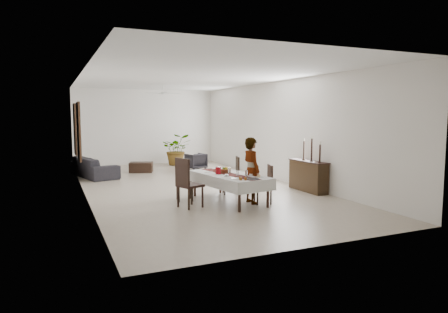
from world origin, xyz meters
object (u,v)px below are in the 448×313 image
(sofa, at_px, (94,167))
(red_pitcher, at_px, (218,170))
(woman, at_px, (251,170))
(dining_table_top, at_px, (229,175))
(sideboard_body, at_px, (308,176))

(sofa, bearing_deg, red_pitcher, -170.87)
(red_pitcher, height_order, woman, woman)
(dining_table_top, bearing_deg, sofa, 106.56)
(red_pitcher, bearing_deg, sideboard_body, 5.44)
(dining_table_top, relative_size, sofa, 0.93)
(red_pitcher, distance_m, woman, 0.82)
(woman, relative_size, sideboard_body, 1.16)
(red_pitcher, xyz_separation_m, sofa, (-2.39, 5.37, -0.43))
(dining_table_top, height_order, sofa, sofa)
(red_pitcher, distance_m, sideboard_body, 2.87)
(dining_table_top, xyz_separation_m, sideboard_body, (2.59, 0.37, -0.24))
(red_pitcher, relative_size, woman, 0.11)
(dining_table_top, xyz_separation_m, sofa, (-2.63, 5.47, -0.31))
(red_pitcher, xyz_separation_m, sideboard_body, (2.84, 0.27, -0.36))
(dining_table_top, xyz_separation_m, woman, (0.43, -0.36, 0.15))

